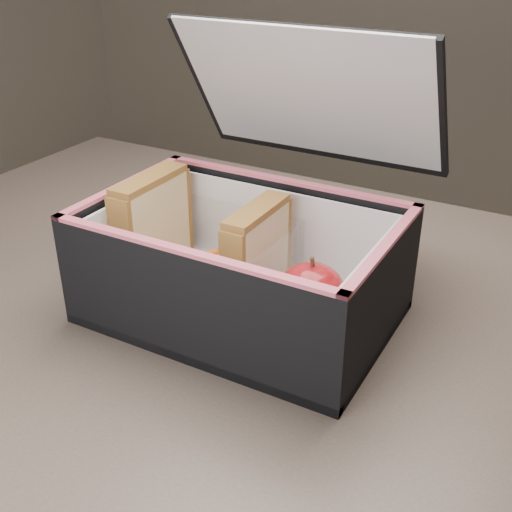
{
  "coord_description": "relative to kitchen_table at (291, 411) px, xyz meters",
  "views": [
    {
      "loc": [
        0.22,
        -0.46,
        1.11
      ],
      "look_at": [
        -0.05,
        0.02,
        0.81
      ],
      "focal_mm": 45.0,
      "sensor_mm": 36.0,
      "label": 1
    }
  ],
  "objects": [
    {
      "name": "carrot_sticks",
      "position": [
        -0.11,
        0.03,
        0.12
      ],
      "size": [
        0.04,
        0.15,
        0.03
      ],
      "color": "#D46217",
      "rests_on": "plastic_tub"
    },
    {
      "name": "kitchen_table",
      "position": [
        0.0,
        0.0,
        0.0
      ],
      "size": [
        1.2,
        0.8,
        0.75
      ],
      "color": "brown",
      "rests_on": "ground"
    },
    {
      "name": "paper_napkin",
      "position": [
        0.02,
        0.01,
        0.11
      ],
      "size": [
        0.08,
        0.08,
        0.01
      ],
      "primitive_type": "cube",
      "rotation": [
        0.0,
        0.0,
        0.14
      ],
      "color": "white",
      "rests_on": "lunch_bag"
    },
    {
      "name": "sandwich_right",
      "position": [
        -0.05,
        0.02,
        0.16
      ],
      "size": [
        0.03,
        0.09,
        0.1
      ],
      "color": "beige",
      "rests_on": "plastic_tub"
    },
    {
      "name": "red_apple",
      "position": [
        0.01,
        0.0,
        0.14
      ],
      "size": [
        0.08,
        0.08,
        0.07
      ],
      "rotation": [
        0.0,
        0.0,
        -0.19
      ],
      "color": "maroon",
      "rests_on": "paper_napkin"
    },
    {
      "name": "lunch_bag",
      "position": [
        -0.06,
        0.02,
        0.15
      ],
      "size": [
        0.29,
        0.3,
        0.27
      ],
      "color": "black",
      "rests_on": "kitchen_table"
    },
    {
      "name": "plastic_tub",
      "position": [
        -0.12,
        0.02,
        0.14
      ],
      "size": [
        0.17,
        0.12,
        0.07
      ],
      "primitive_type": null,
      "color": "white",
      "rests_on": "lunch_bag"
    },
    {
      "name": "sandwich_left",
      "position": [
        -0.18,
        0.02,
        0.16
      ],
      "size": [
        0.03,
        0.1,
        0.11
      ],
      "color": "beige",
      "rests_on": "plastic_tub"
    }
  ]
}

